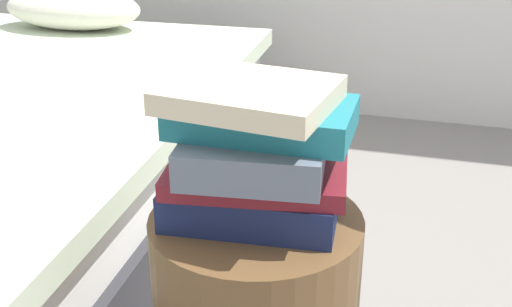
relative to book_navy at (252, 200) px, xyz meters
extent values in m
ellipsoid|color=silver|center=(-1.13, 1.39, -0.02)|extent=(0.57, 0.30, 0.16)
cube|color=#19234C|center=(0.00, 0.00, 0.00)|extent=(0.29, 0.18, 0.06)
cube|color=maroon|center=(0.01, 0.00, 0.05)|extent=(0.31, 0.21, 0.03)
cube|color=slate|center=(0.00, -0.01, 0.09)|extent=(0.24, 0.23, 0.06)
cube|color=#1E727F|center=(0.01, 0.01, 0.15)|extent=(0.28, 0.16, 0.05)
cube|color=beige|center=(0.00, -0.01, 0.19)|extent=(0.27, 0.23, 0.03)
camera|label=1|loc=(0.26, -0.93, 0.52)|focal=46.44mm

